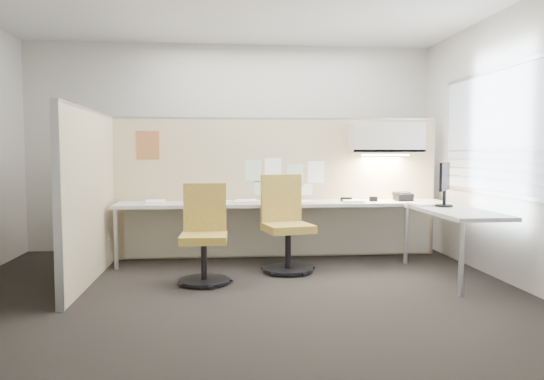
{
  "coord_description": "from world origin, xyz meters",
  "views": [
    {
      "loc": [
        -0.16,
        -5.09,
        1.32
      ],
      "look_at": [
        0.41,
        0.8,
        0.91
      ],
      "focal_mm": 35.0,
      "sensor_mm": 36.0,
      "label": 1
    }
  ],
  "objects": [
    {
      "name": "floor",
      "position": [
        0.0,
        0.0,
        -0.01
      ],
      "size": [
        5.5,
        4.5,
        0.01
      ],
      "primitive_type": "cube",
      "color": "black",
      "rests_on": "ground"
    },
    {
      "name": "wall_back",
      "position": [
        0.0,
        2.25,
        1.4
      ],
      "size": [
        5.5,
        0.02,
        2.8
      ],
      "primitive_type": "cube",
      "color": "beige",
      "rests_on": "ground"
    },
    {
      "name": "wall_front",
      "position": [
        0.0,
        -2.25,
        1.4
      ],
      "size": [
        5.5,
        0.02,
        2.8
      ],
      "primitive_type": "cube",
      "color": "beige",
      "rests_on": "ground"
    },
    {
      "name": "wall_right",
      "position": [
        2.75,
        0.0,
        1.4
      ],
      "size": [
        0.02,
        4.5,
        2.8
      ],
      "primitive_type": "cube",
      "color": "beige",
      "rests_on": "ground"
    },
    {
      "name": "window_pane",
      "position": [
        2.73,
        0.0,
        1.55
      ],
      "size": [
        0.01,
        2.8,
        1.3
      ],
      "primitive_type": "cube",
      "color": "#A9B4C4",
      "rests_on": "wall_right"
    },
    {
      "name": "partition_back",
      "position": [
        0.55,
        1.6,
        0.88
      ],
      "size": [
        4.1,
        0.06,
        1.75
      ],
      "primitive_type": "cube",
      "color": "tan",
      "rests_on": "floor"
    },
    {
      "name": "partition_left",
      "position": [
        -1.5,
        0.5,
        0.88
      ],
      "size": [
        0.06,
        2.2,
        1.75
      ],
      "primitive_type": "cube",
      "color": "tan",
      "rests_on": "floor"
    },
    {
      "name": "desk",
      "position": [
        0.93,
        1.13,
        0.6
      ],
      "size": [
        4.0,
        2.07,
        0.73
      ],
      "color": "beige",
      "rests_on": "floor"
    },
    {
      "name": "overhead_bin",
      "position": [
        1.9,
        1.39,
        1.51
      ],
      "size": [
        0.9,
        0.36,
        0.38
      ],
      "primitive_type": "cube",
      "color": "beige",
      "rests_on": "partition_back"
    },
    {
      "name": "task_light_strip",
      "position": [
        1.9,
        1.39,
        1.3
      ],
      "size": [
        0.6,
        0.06,
        0.02
      ],
      "primitive_type": "cube",
      "color": "#FFEABF",
      "rests_on": "overhead_bin"
    },
    {
      "name": "pinned_papers",
      "position": [
        0.63,
        1.57,
        1.03
      ],
      "size": [
        1.01,
        0.0,
        0.47
      ],
      "color": "#8CBF8C",
      "rests_on": "partition_back"
    },
    {
      "name": "poster",
      "position": [
        -1.05,
        1.57,
        1.42
      ],
      "size": [
        0.28,
        0.0,
        0.35
      ],
      "primitive_type": "cube",
      "color": "orange",
      "rests_on": "partition_back"
    },
    {
      "name": "chair_left",
      "position": [
        -0.33,
        0.32,
        0.47
      ],
      "size": [
        0.53,
        0.53,
        1.0
      ],
      "rotation": [
        0.0,
        0.0,
        -0.04
      ],
      "color": "black",
      "rests_on": "floor"
    },
    {
      "name": "chair_right",
      "position": [
        0.57,
        0.76,
        0.5
      ],
      "size": [
        0.59,
        0.61,
        1.06
      ],
      "rotation": [
        0.0,
        0.0,
        0.21
      ],
      "color": "black",
      "rests_on": "floor"
    },
    {
      "name": "monitor",
      "position": [
        2.3,
        0.53,
        1.01
      ],
      "size": [
        0.28,
        0.4,
        0.49
      ],
      "rotation": [
        0.0,
        0.0,
        0.98
      ],
      "color": "black",
      "rests_on": "desk"
    },
    {
      "name": "phone",
      "position": [
        2.1,
        1.29,
        0.78
      ],
      "size": [
        0.23,
        0.21,
        0.12
      ],
      "rotation": [
        0.0,
        0.0,
        0.1
      ],
      "color": "black",
      "rests_on": "desk"
    },
    {
      "name": "stapler",
      "position": [
        1.38,
        1.29,
        0.76
      ],
      "size": [
        0.14,
        0.05,
        0.05
      ],
      "primitive_type": "cube",
      "rotation": [
        0.0,
        0.0,
        -0.09
      ],
      "color": "black",
      "rests_on": "desk"
    },
    {
      "name": "tape_dispenser",
      "position": [
        1.71,
        1.26,
        0.76
      ],
      "size": [
        0.11,
        0.08,
        0.06
      ],
      "primitive_type": "cube",
      "rotation": [
        0.0,
        0.0,
        -0.21
      ],
      "color": "black",
      "rests_on": "desk"
    },
    {
      "name": "coat_hook",
      "position": [
        -1.58,
        -0.16,
        1.41
      ],
      "size": [
        0.18,
        0.46,
        1.38
      ],
      "color": "silver",
      "rests_on": "partition_left"
    },
    {
      "name": "paper_stack_0",
      "position": [
        -0.92,
        1.23,
        0.75
      ],
      "size": [
        0.26,
        0.32,
        0.04
      ],
      "primitive_type": "cube",
      "rotation": [
        0.0,
        0.0,
        0.11
      ],
      "color": "white",
      "rests_on": "desk"
    },
    {
      "name": "paper_stack_1",
      "position": [
        -0.18,
        1.25,
        0.74
      ],
      "size": [
        0.28,
        0.34,
        0.02
      ],
      "primitive_type": "cube",
      "rotation": [
        0.0,
        0.0,
        -0.19
      ],
      "color": "white",
      "rests_on": "desk"
    },
    {
      "name": "paper_stack_2",
      "position": [
        0.16,
        1.21,
        0.75
      ],
      "size": [
        0.25,
        0.32,
        0.03
      ],
      "primitive_type": "cube",
      "rotation": [
        0.0,
        0.0,
        0.08
      ],
      "color": "white",
      "rests_on": "desk"
    },
    {
      "name": "paper_stack_3",
      "position": [
        0.84,
        1.25,
        0.74
      ],
      "size": [
        0.24,
        0.31,
        0.01
      ],
      "primitive_type": "cube",
      "rotation": [
        0.0,
        0.0,
        0.04
      ],
      "color": "white",
      "rests_on": "desk"
    },
    {
      "name": "paper_stack_4",
      "position": [
        1.44,
        1.2,
        0.74
      ],
      "size": [
        0.23,
        0.3,
        0.02
      ],
      "primitive_type": "cube",
      "rotation": [
        0.0,
        0.0,
        -0.0
      ],
      "color": "white",
      "rests_on": "desk"
    },
    {
      "name": "paper_stack_5",
      "position": [
        2.12,
        0.71,
        0.74
      ],
      "size": [
        0.28,
        0.34,
        0.02
      ],
      "primitive_type": "cube",
      "rotation": [
        0.0,
        0.0,
        0.2
      ],
      "color": "white",
      "rests_on": "desk"
    },
    {
      "name": "paper_stack_6",
      "position": [
        0.12,
        1.2,
        0.74
      ],
      "size": [
        0.23,
        0.3,
        0.03
      ],
      "primitive_type": "cube",
      "rotation": [
        0.0,
        0.0,
        -0.0
      ],
      "color": "white",
      "rests_on": "desk"
    }
  ]
}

